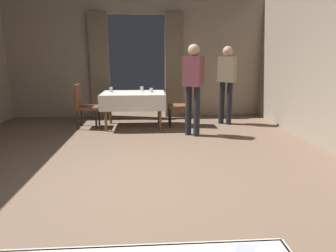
{
  "coord_description": "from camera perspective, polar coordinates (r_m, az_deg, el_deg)",
  "views": [
    {
      "loc": [
        0.27,
        -3.35,
        1.47
      ],
      "look_at": [
        0.54,
        0.64,
        0.54
      ],
      "focal_mm": 31.33,
      "sensor_mm": 36.0,
      "label": 1
    }
  ],
  "objects": [
    {
      "name": "person_diner_standing_aside",
      "position": [
        5.56,
        4.92,
        8.45
      ],
      "size": [
        0.42,
        0.39,
        1.72
      ],
      "color": "black",
      "rests_on": "ground"
    },
    {
      "name": "dining_table_mid",
      "position": [
        6.33,
        -6.73,
        5.55
      ],
      "size": [
        1.34,
        0.98,
        0.75
      ],
      "color": "brown",
      "rests_on": "ground"
    },
    {
      "name": "chair_mid_right",
      "position": [
        6.45,
        2.78,
        4.58
      ],
      "size": [
        0.44,
        0.44,
        0.93
      ],
      "color": "black",
      "rests_on": "ground"
    },
    {
      "name": "person_waiter_by_doorway",
      "position": [
        6.68,
        11.33,
        9.03
      ],
      "size": [
        0.42,
        0.39,
        1.72
      ],
      "color": "black",
      "rests_on": "ground"
    },
    {
      "name": "ground",
      "position": [
        3.67,
        -7.86,
        -10.64
      ],
      "size": [
        10.08,
        10.08,
        0.0
      ],
      "primitive_type": "plane",
      "color": "#7A604C"
    },
    {
      "name": "glass_mid_b",
      "position": [
        6.44,
        -11.02,
        6.96
      ],
      "size": [
        0.07,
        0.07,
        0.12
      ],
      "primitive_type": "cylinder",
      "color": "silver",
      "rests_on": "dining_table_mid"
    },
    {
      "name": "chair_mid_left",
      "position": [
        6.5,
        -16.06,
        4.15
      ],
      "size": [
        0.44,
        0.44,
        0.93
      ],
      "color": "black",
      "rests_on": "ground"
    },
    {
      "name": "wall_back",
      "position": [
        7.54,
        -6.05,
        13.38
      ],
      "size": [
        6.4,
        0.27,
        3.0
      ],
      "color": "gray",
      "rests_on": "ground"
    },
    {
      "name": "glass_mid_c",
      "position": [
        6.33,
        -3.25,
        6.98
      ],
      "size": [
        0.07,
        0.07,
        0.09
      ],
      "primitive_type": "cylinder",
      "color": "silver",
      "rests_on": "dining_table_mid"
    },
    {
      "name": "glass_mid_a",
      "position": [
        6.58,
        -5.1,
        7.24
      ],
      "size": [
        0.07,
        0.07,
        0.11
      ],
      "primitive_type": "cylinder",
      "color": "silver",
      "rests_on": "dining_table_mid"
    }
  ]
}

